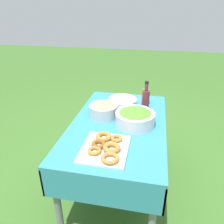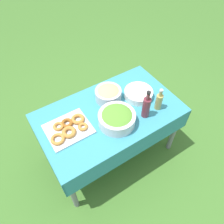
{
  "view_description": "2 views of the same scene",
  "coord_description": "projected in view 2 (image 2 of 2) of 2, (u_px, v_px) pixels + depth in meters",
  "views": [
    {
      "loc": [
        -1.6,
        -0.26,
        1.59
      ],
      "look_at": [
        0.06,
        0.07,
        0.75
      ],
      "focal_mm": 35.0,
      "sensor_mm": 36.0,
      "label": 1
    },
    {
      "loc": [
        -0.68,
        -1.1,
        2.22
      ],
      "look_at": [
        -0.0,
        -0.05,
        0.74
      ],
      "focal_mm": 35.0,
      "sensor_mm": 36.0,
      "label": 2
    }
  ],
  "objects": [
    {
      "name": "ground_plane",
      "position": [
        110.0,
        150.0,
        2.53
      ],
      "size": [
        14.0,
        14.0,
        0.0
      ],
      "primitive_type": "plane",
      "color": "#3D6B28"
    },
    {
      "name": "wine_bottle",
      "position": [
        146.0,
        107.0,
        1.89
      ],
      "size": [
        0.07,
        0.07,
        0.29
      ],
      "color": "maroon",
      "rests_on": "picnic_table"
    },
    {
      "name": "salad_bowl",
      "position": [
        117.0,
        118.0,
        1.87
      ],
      "size": [
        0.32,
        0.32,
        0.13
      ],
      "color": "silver",
      "rests_on": "picnic_table"
    },
    {
      "name": "olive_oil_bottle",
      "position": [
        159.0,
        101.0,
        1.97
      ],
      "size": [
        0.06,
        0.06,
        0.23
      ],
      "color": "#998E4C",
      "rests_on": "picnic_table"
    },
    {
      "name": "pasta_bowl",
      "position": [
        108.0,
        94.0,
        2.06
      ],
      "size": [
        0.25,
        0.25,
        0.13
      ],
      "color": "#B2B7BC",
      "rests_on": "picnic_table"
    },
    {
      "name": "plate_stack",
      "position": [
        138.0,
        94.0,
        2.11
      ],
      "size": [
        0.27,
        0.27,
        0.07
      ],
      "color": "white",
      "rests_on": "picnic_table"
    },
    {
      "name": "donut_platter",
      "position": [
        69.0,
        128.0,
        1.86
      ],
      "size": [
        0.39,
        0.32,
        0.05
      ],
      "color": "silver",
      "rests_on": "picnic_table"
    },
    {
      "name": "picnic_table",
      "position": [
        109.0,
        119.0,
        2.08
      ],
      "size": [
        1.32,
        0.78,
        0.69
      ],
      "color": "teal",
      "rests_on": "ground_plane"
    }
  ]
}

